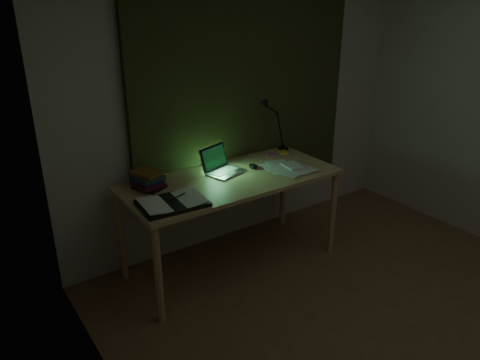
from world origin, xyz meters
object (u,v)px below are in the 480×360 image
Objects in this scene: book_stack at (148,179)px; desk_lamp at (284,123)px; desk at (232,222)px; open_textbook at (172,202)px; laptop at (226,161)px; loose_papers at (287,167)px.

book_stack is 1.44m from desk_lamp.
open_textbook is at bearing -163.57° from desk.
book_stack reaches higher than open_textbook.
open_textbook is at bearing -172.96° from laptop.
book_stack is at bearing 167.02° from loose_papers.
laptop reaches higher than loose_papers.
laptop is 0.54m from loose_papers.
desk is at bearing 20.92° from open_textbook.
desk_lamp reaches higher than open_textbook.
open_textbook is (-0.62, -0.18, 0.42)m from desk.
loose_papers is (0.51, -0.08, 0.41)m from desk.
desk is 3.83× the size of open_textbook.
book_stack is (-0.65, 0.08, -0.03)m from laptop.
laptop reaches higher than open_textbook.
desk_lamp is at bearing -2.91° from laptop.
loose_papers is at bearing -12.98° from book_stack.
loose_papers is 0.53m from desk_lamp.
desk is 0.52m from laptop.
open_textbook is 0.37m from book_stack.
open_textbook is (-0.64, -0.29, -0.09)m from laptop.
desk is 0.81m from book_stack.
book_stack is (-0.63, 0.19, 0.47)m from desk.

